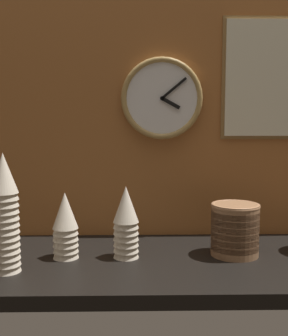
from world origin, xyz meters
TOP-DOWN VIEW (x-y plane):
  - ground_plane at (0.00, 0.00)cm, footprint 160.00×56.00cm
  - wall_tiled_back at (0.00, 26.50)cm, footprint 160.00×3.00cm
  - cup_stack_center at (-7.46, -0.11)cm, footprint 7.78×7.78cm
  - cup_stack_left at (-40.26, -11.38)cm, footprint 7.78×7.78cm
  - cup_stack_center_left at (-25.79, 0.21)cm, footprint 7.78×7.78cm
  - bowl_stack_right at (26.21, 1.70)cm, footprint 14.92×14.92cm
  - wall_clock at (4.72, 23.46)cm, footprint 28.56×2.70cm
  - menu_board at (48.43, 24.35)cm, footprint 45.39×1.32cm

SIDE VIEW (x-z plane):
  - ground_plane at x=0.00cm, z-range -4.00..0.00cm
  - bowl_stack_right at x=26.21cm, z-range 0.32..16.54cm
  - cup_stack_center_left at x=-25.79cm, z-range 0.00..20.25cm
  - cup_stack_center at x=-7.46cm, z-range 0.00..22.09cm
  - cup_stack_left at x=-40.26cm, z-range 0.00..33.12cm
  - wall_clock at x=4.72cm, z-range 34.92..63.48cm
  - wall_tiled_back at x=0.00cm, z-range 0.00..105.00cm
  - menu_board at x=48.43cm, z-range 34.94..77.50cm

